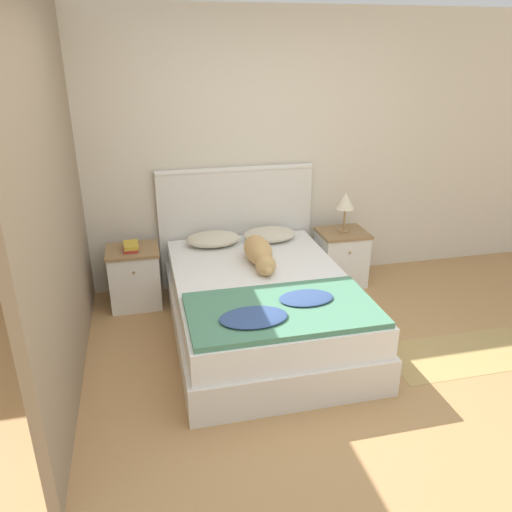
{
  "coord_description": "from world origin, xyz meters",
  "views": [
    {
      "loc": [
        -1.0,
        -2.46,
        2.19
      ],
      "look_at": [
        -0.13,
        1.23,
        0.61
      ],
      "focal_mm": 35.0,
      "sensor_mm": 36.0,
      "label": 1
    }
  ],
  "objects": [
    {
      "name": "ground_plane",
      "position": [
        0.0,
        0.0,
        0.0
      ],
      "size": [
        16.0,
        16.0,
        0.0
      ],
      "primitive_type": "plane",
      "color": "tan"
    },
    {
      "name": "wall_back",
      "position": [
        0.0,
        2.13,
        1.27
      ],
      "size": [
        9.0,
        0.06,
        2.55
      ],
      "color": "beige",
      "rests_on": "ground_plane"
    },
    {
      "name": "wall_side_left",
      "position": [
        -1.56,
        1.05,
        1.27
      ],
      "size": [
        0.06,
        3.1,
        2.55
      ],
      "color": "gray",
      "rests_on": "ground_plane"
    },
    {
      "name": "bed",
      "position": [
        -0.13,
        1.02,
        0.25
      ],
      "size": [
        1.42,
        2.02,
        0.51
      ],
      "color": "silver",
      "rests_on": "ground_plane"
    },
    {
      "name": "headboard",
      "position": [
        -0.13,
        2.06,
        0.61
      ],
      "size": [
        1.5,
        0.06,
        1.17
      ],
      "color": "silver",
      "rests_on": "ground_plane"
    },
    {
      "name": "nightstand_left",
      "position": [
        -1.13,
        1.78,
        0.28
      ],
      "size": [
        0.46,
        0.42,
        0.55
      ],
      "color": "white",
      "rests_on": "ground_plane"
    },
    {
      "name": "nightstand_right",
      "position": [
        0.87,
        1.78,
        0.28
      ],
      "size": [
        0.46,
        0.42,
        0.55
      ],
      "color": "white",
      "rests_on": "ground_plane"
    },
    {
      "name": "pillow_left",
      "position": [
        -0.4,
        1.81,
        0.57
      ],
      "size": [
        0.5,
        0.35,
        0.12
      ],
      "color": "beige",
      "rests_on": "bed"
    },
    {
      "name": "pillow_right",
      "position": [
        0.14,
        1.81,
        0.57
      ],
      "size": [
        0.5,
        0.35,
        0.12
      ],
      "color": "beige",
      "rests_on": "bed"
    },
    {
      "name": "quilt",
      "position": [
        -0.14,
        0.43,
        0.54
      ],
      "size": [
        1.3,
        0.75,
        0.07
      ],
      "color": "#4C8466",
      "rests_on": "bed"
    },
    {
      "name": "dog",
      "position": [
        -0.09,
        1.28,
        0.61
      ],
      "size": [
        0.22,
        0.69,
        0.22
      ],
      "color": "tan",
      "rests_on": "bed"
    },
    {
      "name": "book_stack",
      "position": [
        -1.14,
        1.77,
        0.58
      ],
      "size": [
        0.14,
        0.23,
        0.06
      ],
      "color": "#AD2D28",
      "rests_on": "nightstand_left"
    },
    {
      "name": "table_lamp",
      "position": [
        0.87,
        1.77,
        0.84
      ],
      "size": [
        0.17,
        0.17,
        0.39
      ],
      "color": "#9E7A4C",
      "rests_on": "nightstand_right"
    },
    {
      "name": "rug",
      "position": [
        1.32,
        0.36,
        0.0
      ],
      "size": [
        1.22,
        0.55,
        0.0
      ],
      "color": "tan",
      "rests_on": "ground_plane"
    }
  ]
}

